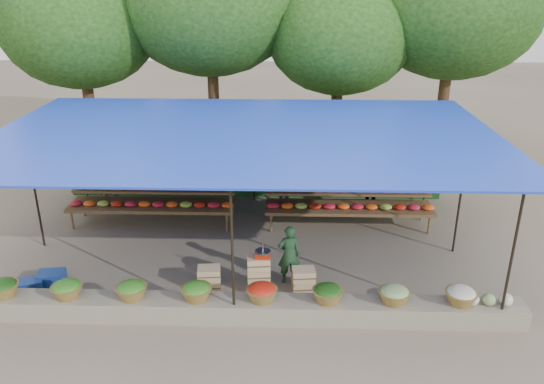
{
  "coord_description": "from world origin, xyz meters",
  "views": [
    {
      "loc": [
        0.93,
        -11.0,
        5.89
      ],
      "look_at": [
        0.6,
        0.2,
        1.35
      ],
      "focal_mm": 35.0,
      "sensor_mm": 36.0,
      "label": 1
    }
  ],
  "objects_px": {
    "vendor_seated": "(289,255)",
    "blue_crate_back": "(30,287)",
    "crate_counter": "(257,277)",
    "weighing_scale": "(263,254)",
    "blue_crate_front": "(51,279)"
  },
  "relations": [
    {
      "from": "vendor_seated",
      "to": "blue_crate_back",
      "type": "bearing_deg",
      "value": -3.17
    },
    {
      "from": "crate_counter",
      "to": "vendor_seated",
      "type": "height_order",
      "value": "vendor_seated"
    },
    {
      "from": "blue_crate_back",
      "to": "crate_counter",
      "type": "bearing_deg",
      "value": -18.45
    },
    {
      "from": "crate_counter",
      "to": "vendor_seated",
      "type": "xyz_separation_m",
      "value": [
        0.63,
        0.35,
        0.33
      ]
    },
    {
      "from": "vendor_seated",
      "to": "blue_crate_back",
      "type": "distance_m",
      "value": 5.24
    },
    {
      "from": "weighing_scale",
      "to": "blue_crate_back",
      "type": "distance_m",
      "value": 4.72
    },
    {
      "from": "crate_counter",
      "to": "weighing_scale",
      "type": "bearing_deg",
      "value": 0.0
    },
    {
      "from": "weighing_scale",
      "to": "crate_counter",
      "type": "bearing_deg",
      "value": 180.0
    },
    {
      "from": "blue_crate_back",
      "to": "blue_crate_front",
      "type": "bearing_deg",
      "value": 19.39
    },
    {
      "from": "weighing_scale",
      "to": "blue_crate_front",
      "type": "bearing_deg",
      "value": 179.38
    },
    {
      "from": "crate_counter",
      "to": "vendor_seated",
      "type": "distance_m",
      "value": 0.8
    },
    {
      "from": "vendor_seated",
      "to": "blue_crate_front",
      "type": "height_order",
      "value": "vendor_seated"
    },
    {
      "from": "crate_counter",
      "to": "vendor_seated",
      "type": "bearing_deg",
      "value": 29.16
    },
    {
      "from": "blue_crate_front",
      "to": "blue_crate_back",
      "type": "xyz_separation_m",
      "value": [
        -0.32,
        -0.27,
        -0.01
      ]
    },
    {
      "from": "crate_counter",
      "to": "blue_crate_front",
      "type": "relative_size",
      "value": 4.46
    }
  ]
}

